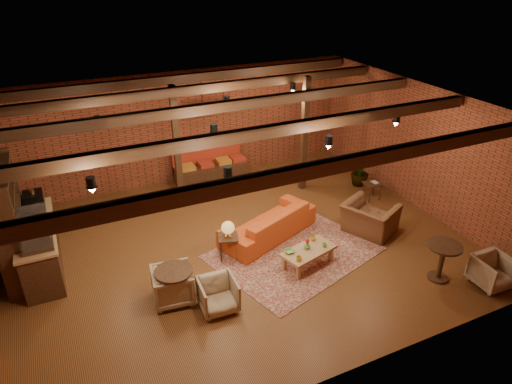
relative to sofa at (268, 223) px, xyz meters
name	(u,v)px	position (x,y,z in m)	size (l,w,h in m)	color
floor	(240,246)	(-0.80, -0.13, -0.36)	(10.00, 10.00, 0.00)	#3D260F
ceiling	(237,111)	(-0.80, -0.13, 2.84)	(10.00, 8.00, 0.02)	black
wall_back	(183,127)	(-0.80, 3.87, 1.24)	(10.00, 0.02, 3.20)	brown
wall_front	(347,296)	(-0.80, -4.13, 1.24)	(10.00, 0.02, 3.20)	brown
wall_right	(419,147)	(4.20, -0.13, 1.24)	(0.02, 8.00, 3.20)	brown
ceiling_beams	(237,117)	(-0.80, -0.13, 2.72)	(9.80, 6.40, 0.22)	black
ceiling_pipe	(210,107)	(-0.80, 1.47, 2.49)	(0.12, 0.12, 9.60)	black
post_left	(177,147)	(-1.40, 2.47, 1.24)	(0.16, 0.16, 3.20)	black
post_right	(304,135)	(2.00, 1.87, 1.24)	(0.16, 0.16, 3.20)	black
service_counter	(37,236)	(-4.90, 0.87, 0.44)	(0.80, 2.50, 1.60)	black
plant_counter	(37,213)	(-4.80, 1.07, 0.86)	(0.35, 0.39, 0.30)	#337F33
shelving_hutch	(10,222)	(-5.30, 0.97, 0.84)	(0.52, 2.00, 2.40)	black
banquette	(211,165)	(-0.20, 3.42, 0.14)	(2.10, 0.70, 1.00)	#A72F1B
service_sign	(213,108)	(-0.20, 2.97, 1.99)	(0.86, 0.06, 0.30)	#FF3F19
ceiling_spotlights	(237,128)	(-0.80, -0.13, 2.50)	(6.40, 4.40, 0.28)	black
rug	(294,253)	(0.21, -0.88, -0.35)	(3.41, 2.61, 0.01)	maroon
sofa	(268,223)	(0.00, 0.00, 0.00)	(2.46, 0.96, 0.72)	#C0481A
coffee_table	(308,251)	(0.23, -1.41, 0.00)	(1.30, 0.87, 0.66)	#996B47
side_table_lamp	(228,230)	(-1.17, -0.40, 0.32)	(0.54, 0.54, 0.90)	black
round_table_left	(175,281)	(-2.64, -1.36, 0.15)	(0.72, 0.72, 0.75)	black
armchair_a	(173,284)	(-2.66, -1.28, 0.02)	(0.74, 0.70, 0.77)	beige
armchair_b	(218,294)	(-1.97, -1.87, -0.01)	(0.68, 0.64, 0.70)	beige
armchair_right	(370,214)	(2.26, -0.87, 0.15)	(1.16, 0.75, 1.01)	brown
side_table_book	(372,184)	(3.40, 0.51, 0.07)	(0.45, 0.45, 0.48)	black
round_table_right	(442,256)	(2.46, -2.93, 0.19)	(0.70, 0.70, 0.82)	black
armchair_far	(493,270)	(3.26, -3.53, 0.00)	(0.70, 0.65, 0.72)	beige
plant_tall	(363,142)	(3.60, 1.33, 0.97)	(1.49, 1.49, 2.65)	#4C7F4C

